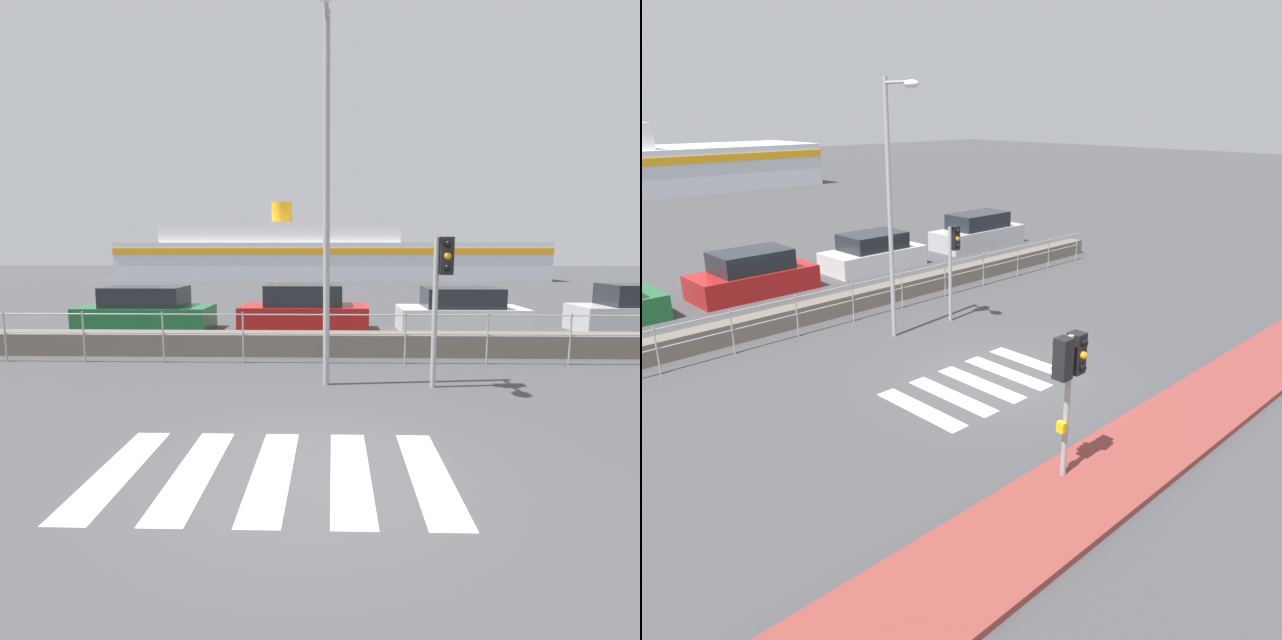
{
  "view_description": "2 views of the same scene",
  "coord_description": "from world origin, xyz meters",
  "views": [
    {
      "loc": [
        0.2,
        -5.43,
        2.53
      ],
      "look_at": [
        0.01,
        2.0,
        1.5
      ],
      "focal_mm": 28.0,
      "sensor_mm": 36.0,
      "label": 1
    },
    {
      "loc": [
        -9.83,
        -8.94,
        5.96
      ],
      "look_at": [
        -0.1,
        1.0,
        1.2
      ],
      "focal_mm": 35.0,
      "sensor_mm": 36.0,
      "label": 2
    }
  ],
  "objects": [
    {
      "name": "ground_plane",
      "position": [
        0.0,
        0.0,
        0.0
      ],
      "size": [
        160.0,
        160.0,
        0.0
      ],
      "primitive_type": "plane",
      "color": "#424244"
    },
    {
      "name": "crosswalk",
      "position": [
        -0.49,
        0.0,
        0.0
      ],
      "size": [
        4.05,
        2.4,
        0.01
      ],
      "color": "silver",
      "rests_on": "ground_plane"
    },
    {
      "name": "seawall",
      "position": [
        0.0,
        6.52,
        0.29
      ],
      "size": [
        24.39,
        0.55,
        0.57
      ],
      "color": "#6B6056",
      "rests_on": "ground_plane"
    },
    {
      "name": "harbor_fence",
      "position": [
        -0.0,
        5.64,
        0.77
      ],
      "size": [
        21.99,
        0.04,
        1.17
      ],
      "color": "#9EA0A3",
      "rests_on": "ground_plane"
    },
    {
      "name": "traffic_light_far",
      "position": [
        2.18,
        3.7,
        2.04
      ],
      "size": [
        0.34,
        0.32,
        2.78
      ],
      "color": "#9EA0A3",
      "rests_on": "ground_plane"
    },
    {
      "name": "streetlamp",
      "position": [
        0.08,
        3.63,
        4.09
      ],
      "size": [
        0.32,
        1.26,
        6.67
      ],
      "color": "#9EA0A3",
      "rests_on": "ground_plane"
    },
    {
      "name": "ferry_boat",
      "position": [
        -0.88,
        39.51,
        2.11
      ],
      "size": [
        36.25,
        7.39,
        6.76
      ],
      "color": "silver",
      "rests_on": "ground_plane"
    },
    {
      "name": "parked_car_green",
      "position": [
        -5.82,
        10.38,
        0.59
      ],
      "size": [
        4.15,
        1.83,
        1.4
      ],
      "color": "#1E6633",
      "rests_on": "ground_plane"
    },
    {
      "name": "parked_car_red",
      "position": [
        -0.72,
        10.38,
        0.63
      ],
      "size": [
        4.02,
        1.88,
        1.48
      ],
      "color": "#B21919",
      "rests_on": "ground_plane"
    },
    {
      "name": "parked_car_white",
      "position": [
        4.26,
        10.38,
        0.59
      ],
      "size": [
        3.91,
        1.85,
        1.39
      ],
      "color": "silver",
      "rests_on": "ground_plane"
    }
  ]
}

